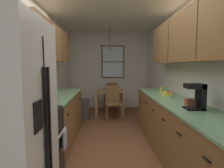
{
  "coord_description": "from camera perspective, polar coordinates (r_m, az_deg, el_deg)",
  "views": [
    {
      "loc": [
        -0.12,
        -2.73,
        1.45
      ],
      "look_at": [
        0.03,
        1.25,
        1.05
      ],
      "focal_mm": 29.62,
      "sensor_mm": 36.0,
      "label": 1
    }
  ],
  "objects": [
    {
      "name": "dish_towel",
      "position": [
        2.56,
        -14.32,
        -16.22
      ],
      "size": [
        0.02,
        0.16,
        0.24
      ],
      "primitive_type": "cube",
      "color": "silver"
    },
    {
      "name": "wall_right",
      "position": [
        4.01,
        19.39,
        2.92
      ],
      "size": [
        0.1,
        9.0,
        2.55
      ],
      "primitive_type": "cube",
      "color": "silver",
      "rests_on": "ground"
    },
    {
      "name": "mug_by_coffeemaker",
      "position": [
        2.81,
        22.3,
        -5.07
      ],
      "size": [
        0.12,
        0.08,
        0.09
      ],
      "color": "#BF3F33",
      "rests_on": "counter_right"
    },
    {
      "name": "back_window",
      "position": [
        6.31,
        0.27,
        6.84
      ],
      "size": [
        0.77,
        0.05,
        1.1
      ],
      "color": "brown"
    },
    {
      "name": "refrigerator",
      "position": [
        1.77,
        -30.85,
        -12.82
      ],
      "size": [
        0.73,
        0.76,
        1.82
      ],
      "color": "white",
      "rests_on": "ground"
    },
    {
      "name": "pendant_light",
      "position": [
        5.44,
        -0.77,
        11.19
      ],
      "size": [
        0.25,
        0.25,
        0.64
      ],
      "color": "black"
    },
    {
      "name": "ground_plane",
      "position": [
        4.0,
        -0.3,
        -15.52
      ],
      "size": [
        12.0,
        12.0,
        0.0
      ],
      "primitive_type": "plane",
      "color": "brown"
    },
    {
      "name": "microwave_over_range",
      "position": [
        2.39,
        -27.02,
        10.53
      ],
      "size": [
        0.39,
        0.56,
        0.34
      ],
      "color": "silver"
    },
    {
      "name": "counter_right",
      "position": [
        3.14,
        19.35,
        -13.1
      ],
      "size": [
        0.64,
        3.36,
        0.9
      ],
      "color": "brown",
      "rests_on": "ground"
    },
    {
      "name": "wall_back",
      "position": [
        6.38,
        -1.07,
        4.15
      ],
      "size": [
        4.4,
        0.1,
        2.55
      ],
      "primitive_type": "cube",
      "color": "silver",
      "rests_on": "ground"
    },
    {
      "name": "fruit_bowl",
      "position": [
        3.51,
        16.55,
        -2.87
      ],
      "size": [
        0.2,
        0.2,
        0.09
      ],
      "color": "#E5D14C",
      "rests_on": "counter_right"
    },
    {
      "name": "upper_cabinets_right",
      "position": [
        3.02,
        23.15,
        13.34
      ],
      "size": [
        0.33,
        3.04,
        0.74
      ],
      "color": "brown"
    },
    {
      "name": "wall_left",
      "position": [
        3.93,
        -20.43,
        2.83
      ],
      "size": [
        0.1,
        9.0,
        2.55
      ],
      "primitive_type": "cube",
      "color": "silver",
      "rests_on": "ground"
    },
    {
      "name": "trash_bin",
      "position": [
        5.03,
        -8.8,
        -7.79
      ],
      "size": [
        0.32,
        0.32,
        0.56
      ],
      "primitive_type": "cylinder",
      "color": "#3F3F42",
      "rests_on": "ground"
    },
    {
      "name": "upper_cabinets_left",
      "position": [
        3.6,
        -19.01,
        11.75
      ],
      "size": [
        0.33,
        2.11,
        0.64
      ],
      "color": "brown"
    },
    {
      "name": "stove_range",
      "position": [
        2.53,
        -23.3,
        -17.43
      ],
      "size": [
        0.66,
        0.6,
        1.1
      ],
      "color": "black",
      "rests_on": "ground"
    },
    {
      "name": "dining_chair_far",
      "position": [
        6.07,
        -0.2,
        -3.28
      ],
      "size": [
        0.45,
        0.45,
        0.9
      ],
      "color": "brown",
      "rests_on": "ground"
    },
    {
      "name": "ceiling_slab",
      "position": [
        3.9,
        -0.32,
        22.75
      ],
      "size": [
        4.4,
        9.0,
        0.08
      ],
      "primitive_type": "cube",
      "color": "white"
    },
    {
      "name": "table_serving_bowl",
      "position": [
        5.55,
        -0.37,
        -1.49
      ],
      "size": [
        0.17,
        0.17,
        0.06
      ],
      "primitive_type": "cylinder",
      "color": "#4C7299",
      "rests_on": "dining_table"
    },
    {
      "name": "dining_chair_near",
      "position": [
        4.93,
        0.26,
        -5.38
      ],
      "size": [
        0.44,
        0.44,
        0.9
      ],
      "color": "brown",
      "rests_on": "ground"
    },
    {
      "name": "storage_canister",
      "position": [
        2.81,
        -20.44,
        -3.91
      ],
      "size": [
        0.11,
        0.11,
        0.19
      ],
      "color": "#D84C19",
      "rests_on": "counter_left"
    },
    {
      "name": "coffee_maker",
      "position": [
        2.54,
        24.72,
        -3.37
      ],
      "size": [
        0.22,
        0.18,
        0.32
      ],
      "color": "black",
      "rests_on": "counter_right"
    },
    {
      "name": "dining_table",
      "position": [
        5.48,
        -0.75,
        -3.24
      ],
      "size": [
        0.82,
        0.74,
        0.72
      ],
      "color": "#A87F51",
      "rests_on": "ground"
    },
    {
      "name": "mug_spare",
      "position": [
        3.96,
        15.03,
        -1.66
      ],
      "size": [
        0.11,
        0.07,
        0.11
      ],
      "color": "#E5CC4C",
      "rests_on": "counter_right"
    },
    {
      "name": "counter_left",
      "position": [
        3.73,
        -15.99,
        -10.03
      ],
      "size": [
        0.64,
        2.03,
        0.9
      ],
      "color": "brown",
      "rests_on": "ground"
    }
  ]
}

